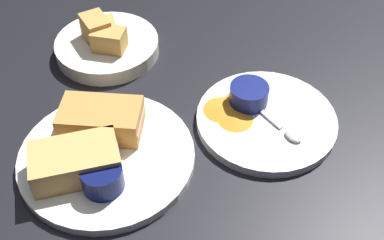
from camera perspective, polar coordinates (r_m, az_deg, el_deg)
name	(u,v)px	position (r cm, az deg, el deg)	size (l,w,h in cm)	color
ground_plane	(148,127)	(85.12, -5.14, -0.84)	(110.00, 110.00, 3.00)	black
plate_sandwich_main	(107,157)	(78.47, -9.95, -4.28)	(27.93, 27.93, 1.60)	white
sandwich_half_near	(101,120)	(79.76, -10.63, 0.06)	(14.03, 9.17, 4.80)	#C68C42
sandwich_half_far	(75,162)	(74.59, -13.55, -4.78)	(15.04, 12.71, 4.80)	tan
ramekin_dark_sauce	(102,177)	(72.28, -10.51, -6.60)	(6.24, 6.24, 3.99)	#0C144C
spoon_by_dark_ramekin	(110,157)	(76.77, -9.60, -4.36)	(2.96, 9.96, 0.80)	silver
plate_chips_companion	(266,120)	(83.74, 8.70, -0.01)	(23.85, 23.85, 1.60)	white
ramekin_light_gravy	(249,94)	(84.11, 6.71, 3.06)	(6.72, 6.72, 3.47)	navy
spoon_by_gravy_ramekin	(288,133)	(80.65, 11.16, -1.50)	(8.33, 7.70, 0.80)	silver
plantain_chip_scatter	(233,109)	(83.37, 4.84, 1.28)	(11.03, 11.89, 0.60)	orange
bread_basket_rear	(106,44)	(97.85, -10.02, 8.79)	(20.26, 20.26, 7.88)	silver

